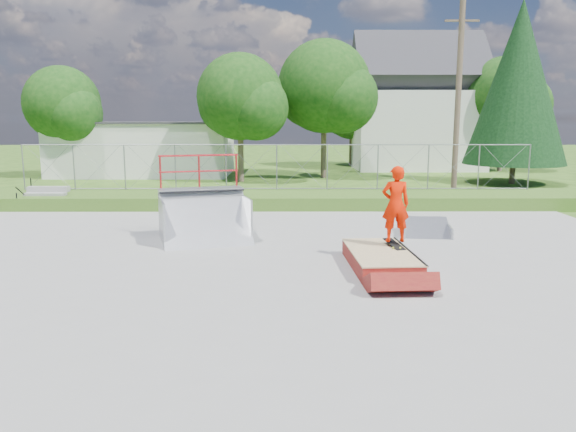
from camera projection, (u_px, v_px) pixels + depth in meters
name	position (u px, v px, depth m)	size (l,w,h in m)	color
ground	(270.00, 274.00, 12.04)	(120.00, 120.00, 0.00)	#2F5317
concrete_pad	(270.00, 273.00, 12.04)	(20.00, 16.00, 0.04)	gray
grass_berm	(276.00, 200.00, 21.36)	(24.00, 3.00, 0.50)	#2F5317
grind_box	(380.00, 260.00, 12.44)	(1.44, 2.77, 0.40)	maroon
quarter_pipe	(205.00, 200.00, 14.93)	(2.30, 1.95, 2.30)	#A6A9AE
flat_bank_ramp	(426.00, 229.00, 15.96)	(1.33, 1.42, 0.41)	#A6A9AE
skateboard	(394.00, 245.00, 12.83)	(0.22, 0.80, 0.02)	black
skater	(395.00, 207.00, 12.69)	(0.63, 0.41, 1.73)	red
concrete_stairs	(44.00, 199.00, 20.50)	(1.50, 1.60, 0.80)	gray
chain_link_fence	(277.00, 167.00, 22.15)	(20.00, 0.06, 1.80)	gray
utility_building_flat	(145.00, 149.00, 33.42)	(10.00, 6.00, 3.00)	silver
gable_house	(416.00, 110.00, 37.05)	(8.40, 6.08, 8.94)	silver
utility_pole	(458.00, 101.00, 23.22)	(0.24, 0.24, 8.00)	brown
tree_left_near	(245.00, 100.00, 28.88)	(4.76, 4.48, 6.65)	brown
tree_center	(330.00, 90.00, 30.74)	(5.44, 5.12, 7.60)	brown
tree_left_far	(65.00, 107.00, 30.86)	(4.42, 4.16, 6.18)	brown
tree_right_far	(509.00, 98.00, 34.81)	(5.10, 4.80, 7.12)	brown
tree_back_mid	(355.00, 114.00, 38.89)	(4.08, 3.84, 5.70)	brown
conifer_tree	(518.00, 83.00, 27.99)	(5.04, 5.04, 9.10)	brown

